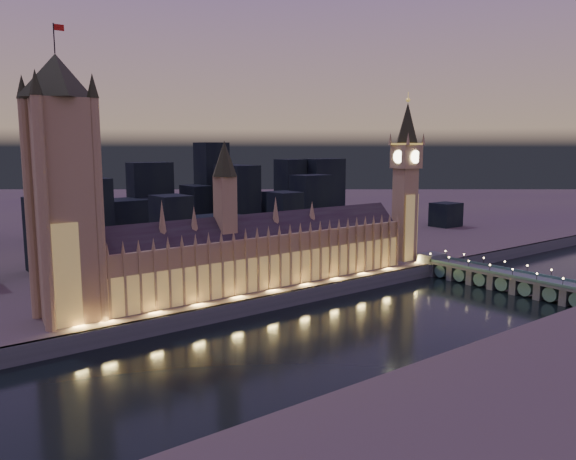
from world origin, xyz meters
TOP-DOWN VIEW (x-y plane):
  - ground_plane at (0.00, 0.00)m, footprint 2000.00×2000.00m
  - north_bank at (0.00, 520.00)m, footprint 2000.00×960.00m
  - embankment_wall at (0.00, 41.00)m, footprint 2000.00×2.50m
  - palace_of_westminster at (-11.11, 61.74)m, footprint 202.00×21.82m
  - victoria_tower at (-110.00, 61.93)m, footprint 31.68×31.68m
  - elizabeth_tower at (108.00, 61.92)m, footprint 18.00×18.00m
  - westminster_bridge at (116.25, -3.46)m, footprint 16.42×113.00m
  - river_boat at (136.25, -24.04)m, footprint 50.36×30.17m
  - city_backdrop at (33.91, 246.58)m, footprint 461.44×215.63m

SIDE VIEW (x-z plane):
  - ground_plane at x=0.00m, z-range 0.00..0.00m
  - river_boat at x=136.25m, z-range -0.69..3.81m
  - north_bank at x=0.00m, z-range 0.00..8.00m
  - embankment_wall at x=0.00m, z-range 0.00..8.00m
  - westminster_bridge at x=116.25m, z-range -1.95..13.95m
  - palace_of_westminster at x=-11.11m, z-range -12.63..65.37m
  - city_backdrop at x=33.91m, z-range -7.70..71.39m
  - elizabeth_tower at x=108.00m, z-range 14.34..124.16m
  - victoria_tower at x=-110.00m, z-range 7.60..132.35m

